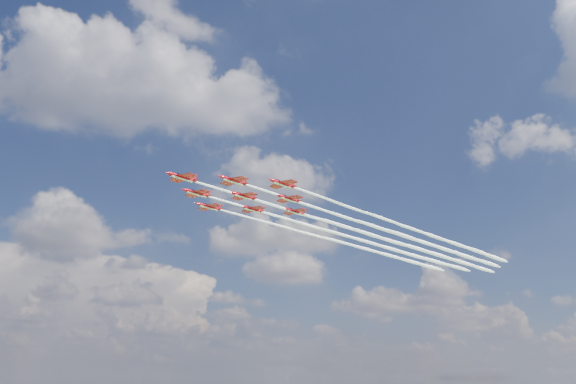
% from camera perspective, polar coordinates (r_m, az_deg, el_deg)
% --- Properties ---
extents(jet_lead, '(128.35, 96.98, 2.38)m').
position_cam_1_polar(jet_lead, '(195.56, 7.65, -4.09)').
color(jet_lead, '#AD0914').
extents(jet_row2_port, '(128.35, 96.98, 2.38)m').
position_cam_1_polar(jet_row2_port, '(199.93, 11.13, -4.22)').
color(jet_row2_port, '#AD0914').
extents(jet_row2_starb, '(128.35, 96.98, 2.38)m').
position_cam_1_polar(jet_row2_starb, '(207.97, 7.66, -4.95)').
color(jet_row2_starb, '#AD0914').
extents(jet_row3_port, '(128.35, 96.98, 2.38)m').
position_cam_1_polar(jet_row3_port, '(205.01, 14.46, -4.33)').
color(jet_row3_port, '#AD0914').
extents(jet_row3_centre, '(128.35, 96.98, 2.38)m').
position_cam_1_polar(jet_row3_centre, '(212.33, 10.94, -5.05)').
color(jet_row3_centre, '#AD0914').
extents(jet_row3_starb, '(128.35, 96.98, 2.38)m').
position_cam_1_polar(jet_row3_starb, '(220.42, 7.67, -5.71)').
color(jet_row3_starb, '#AD0914').
extents(jet_row4_port, '(128.35, 96.98, 2.38)m').
position_cam_1_polar(jet_row4_port, '(217.36, 14.09, -5.14)').
color(jet_row4_port, '#AD0914').
extents(jet_row4_starb, '(128.35, 96.98, 2.38)m').
position_cam_1_polar(jet_row4_starb, '(224.77, 10.78, -5.80)').
color(jet_row4_starb, '#AD0914').
extents(jet_tail, '(128.35, 96.98, 2.38)m').
position_cam_1_polar(jet_tail, '(229.75, 13.76, -5.86)').
color(jet_tail, '#AD0914').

